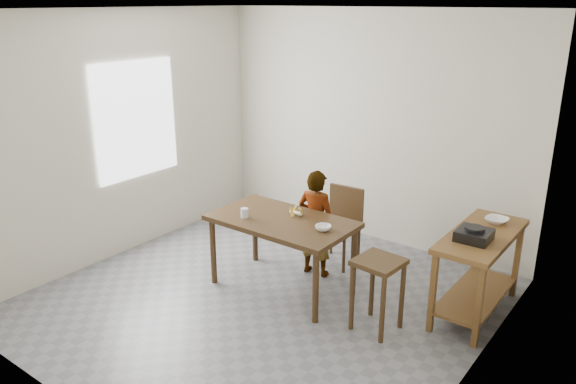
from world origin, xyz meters
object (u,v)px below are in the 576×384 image
Objects in this scene: prep_counter at (477,274)px; child at (316,223)px; dining_table at (282,254)px; stool at (377,294)px; dining_chair at (338,227)px.

child reaches higher than prep_counter.
stool is (1.12, -0.09, -0.04)m from dining_table.
prep_counter is 1.59m from dining_chair.
dining_chair is (-1.58, 0.12, 0.02)m from prep_counter.
prep_counter is (1.72, 0.70, 0.03)m from dining_table.
stool is at bearing -46.49° from dining_chair.
prep_counter reaches higher than stool.
stool is at bearing -127.39° from prep_counter.
dining_chair is (0.14, 0.82, 0.05)m from dining_table.
prep_counter is 1.79× the size of stool.
dining_table is at bearing -157.85° from prep_counter.
prep_counter is 1.05× the size of child.
stool is at bearing -4.54° from dining_table.
prep_counter is at bearing -178.73° from child.
dining_table is 0.52m from child.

